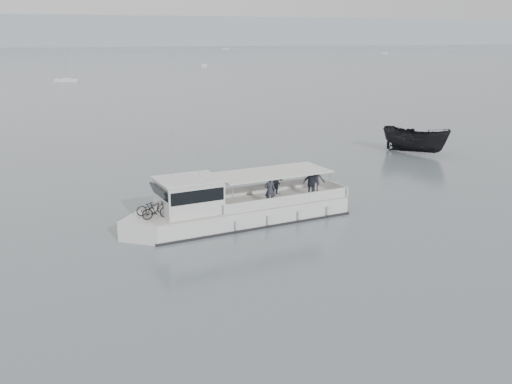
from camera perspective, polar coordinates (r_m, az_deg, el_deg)
name	(u,v)px	position (r m, az deg, el deg)	size (l,w,h in m)	color
ground	(130,216)	(32.86, -12.51, -2.33)	(1400.00, 1400.00, 0.00)	#525C61
headland	(38,31)	(591.13, -21.00, 14.78)	(1400.00, 90.00, 28.00)	#939EA8
tour_boat	(229,208)	(30.44, -2.75, -1.65)	(12.87, 4.39, 5.35)	silver
dark_motorboat	(415,140)	(50.71, 15.65, 5.03)	(2.30, 6.13, 2.37)	black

